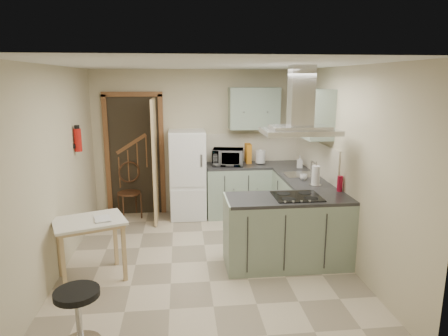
{
  "coord_description": "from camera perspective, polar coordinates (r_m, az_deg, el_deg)",
  "views": [
    {
      "loc": [
        -0.3,
        -4.83,
        2.34
      ],
      "look_at": [
        0.28,
        0.45,
        1.15
      ],
      "focal_mm": 32.0,
      "sensor_mm": 36.0,
      "label": 1
    }
  ],
  "objects": [
    {
      "name": "cereal_box",
      "position": [
        7.01,
        3.46,
        2.12
      ],
      "size": [
        0.09,
        0.22,
        0.33
      ],
      "primitive_type": "cube",
      "rotation": [
        0.0,
        0.0,
        0.02
      ],
      "color": "orange",
      "rests_on": "counter_back"
    },
    {
      "name": "doorway",
      "position": [
        7.07,
        -12.61,
        1.79
      ],
      "size": [
        1.1,
        0.12,
        2.1
      ],
      "primitive_type": "cube",
      "color": "brown",
      "rests_on": "floor"
    },
    {
      "name": "bentwood_chair",
      "position": [
        7.02,
        -13.39,
        -3.49
      ],
      "size": [
        0.5,
        0.5,
        0.87
      ],
      "primitive_type": "cube",
      "rotation": [
        0.0,
        0.0,
        0.4
      ],
      "color": "#4F2B1A",
      "rests_on": "floor"
    },
    {
      "name": "fridge",
      "position": [
        6.82,
        -5.21,
        -0.92
      ],
      "size": [
        0.6,
        0.6,
        1.5
      ],
      "primitive_type": "cube",
      "color": "white",
      "rests_on": "floor"
    },
    {
      "name": "peninsula",
      "position": [
        5.19,
        9.11,
        -8.88
      ],
      "size": [
        1.55,
        0.65,
        0.9
      ],
      "primitive_type": "cube",
      "color": "#9EB2A0",
      "rests_on": "floor"
    },
    {
      "name": "stool",
      "position": [
        4.0,
        -20.04,
        -19.4
      ],
      "size": [
        0.45,
        0.45,
        0.53
      ],
      "primitive_type": "cylinder",
      "rotation": [
        0.0,
        0.0,
        0.16
      ],
      "color": "black",
      "rests_on": "floor"
    },
    {
      "name": "floor",
      "position": [
        5.38,
        -2.47,
        -13.18
      ],
      "size": [
        4.2,
        4.2,
        0.0
      ],
      "primitive_type": "plane",
      "color": "beige",
      "rests_on": "ground"
    },
    {
      "name": "kettle",
      "position": [
        6.92,
        5.22,
        1.62
      ],
      "size": [
        0.23,
        0.23,
        0.25
      ],
      "primitive_type": "cylinder",
      "rotation": [
        0.0,
        0.0,
        0.4
      ],
      "color": "silver",
      "rests_on": "counter_back"
    },
    {
      "name": "back_wall",
      "position": [
        7.02,
        -3.7,
        3.66
      ],
      "size": [
        3.6,
        0.0,
        3.6
      ],
      "primitive_type": "plane",
      "rotation": [
        1.57,
        0.0,
        0.0
      ],
      "color": "beige",
      "rests_on": "floor"
    },
    {
      "name": "ceiling",
      "position": [
        4.85,
        -2.76,
        14.5
      ],
      "size": [
        4.2,
        4.2,
        0.0
      ],
      "primitive_type": "plane",
      "rotation": [
        3.14,
        0.0,
        0.0
      ],
      "color": "silver",
      "rests_on": "back_wall"
    },
    {
      "name": "book",
      "position": [
        4.87,
        -18.06,
        -6.56
      ],
      "size": [
        0.24,
        0.28,
        0.11
      ],
      "primitive_type": "imported",
      "rotation": [
        0.0,
        0.0,
        0.27
      ],
      "color": "brown",
      "rests_on": "drop_leaf_table"
    },
    {
      "name": "right_wall",
      "position": [
        5.38,
        16.9,
        0.38
      ],
      "size": [
        0.0,
        4.2,
        4.2
      ],
      "primitive_type": "plane",
      "rotation": [
        1.57,
        0.0,
        -1.57
      ],
      "color": "beige",
      "rests_on": "floor"
    },
    {
      "name": "extractor_hood",
      "position": [
        4.91,
        10.76,
        5.14
      ],
      "size": [
        0.9,
        0.55,
        0.1
      ],
      "primitive_type": "cube",
      "color": "silver",
      "rests_on": "ceiling"
    },
    {
      "name": "microwave",
      "position": [
        6.78,
        0.57,
        1.58
      ],
      "size": [
        0.57,
        0.43,
        0.28
      ],
      "primitive_type": "imported",
      "rotation": [
        0.0,
        0.0,
        -0.18
      ],
      "color": "black",
      "rests_on": "counter_back"
    },
    {
      "name": "sink",
      "position": [
        6.22,
        10.77,
        -0.94
      ],
      "size": [
        0.45,
        0.4,
        0.01
      ],
      "primitive_type": "cube",
      "color": "silver",
      "rests_on": "counter_right"
    },
    {
      "name": "red_bottle",
      "position": [
        5.42,
        16.22,
        -2.16
      ],
      "size": [
        0.08,
        0.08,
        0.21
      ],
      "primitive_type": "cylinder",
      "rotation": [
        0.0,
        0.0,
        -0.05
      ],
      "color": "maroon",
      "rests_on": "peninsula"
    },
    {
      "name": "splashback",
      "position": [
        7.13,
        4.05,
        2.98
      ],
      "size": [
        1.68,
        0.02,
        0.5
      ],
      "primitive_type": "cube",
      "color": "beige",
      "rests_on": "counter_back"
    },
    {
      "name": "soap_bottle",
      "position": [
        6.71,
        10.77,
        0.87
      ],
      "size": [
        0.11,
        0.11,
        0.2
      ],
      "primitive_type": "imported",
      "rotation": [
        0.0,
        0.0,
        -0.25
      ],
      "color": "silver",
      "rests_on": "counter_right"
    },
    {
      "name": "cup",
      "position": [
        5.92,
        11.29,
        -1.29
      ],
      "size": [
        0.13,
        0.13,
        0.08
      ],
      "primitive_type": "imported",
      "rotation": [
        0.0,
        0.0,
        -0.23
      ],
      "color": "silver",
      "rests_on": "counter_right"
    },
    {
      "name": "paper_towel",
      "position": [
        5.64,
        12.97,
        -1.02
      ],
      "size": [
        0.12,
        0.12,
        0.28
      ],
      "primitive_type": "cylinder",
      "rotation": [
        0.0,
        0.0,
        -0.12
      ],
      "color": "silver",
      "rests_on": "counter_right"
    },
    {
      "name": "hob",
      "position": [
        5.07,
        10.38,
        -4.01
      ],
      "size": [
        0.58,
        0.5,
        0.01
      ],
      "primitive_type": "cube",
      "color": "black",
      "rests_on": "peninsula"
    },
    {
      "name": "fire_extinguisher",
      "position": [
        5.97,
        -20.15,
        3.76
      ],
      "size": [
        0.1,
        0.1,
        0.32
      ],
      "primitive_type": "cylinder",
      "color": "#B2140F",
      "rests_on": "left_wall"
    },
    {
      "name": "counter_back",
      "position": [
        6.96,
        1.95,
        -3.14
      ],
      "size": [
        1.08,
        0.6,
        0.9
      ],
      "primitive_type": "cube",
      "color": "#9EB2A0",
      "rests_on": "floor"
    },
    {
      "name": "left_wall",
      "position": [
        5.18,
        -22.91,
        -0.54
      ],
      "size": [
        0.0,
        4.2,
        4.2
      ],
      "primitive_type": "plane",
      "rotation": [
        1.57,
        0.0,
        1.57
      ],
      "color": "beige",
      "rests_on": "floor"
    },
    {
      "name": "wall_cabinet_back",
      "position": [
        6.89,
        4.3,
        8.5
      ],
      "size": [
        0.85,
        0.35,
        0.7
      ],
      "primitive_type": "cube",
      "color": "#9EB2A0",
      "rests_on": "back_wall"
    },
    {
      "name": "wall_cabinet_right",
      "position": [
        6.02,
        12.57,
        7.65
      ],
      "size": [
        0.35,
        0.9,
        0.7
      ],
      "primitive_type": "cube",
      "color": "#9EB2A0",
      "rests_on": "right_wall"
    },
    {
      "name": "counter_right",
      "position": [
        6.5,
        10.16,
        -4.48
      ],
      "size": [
        0.6,
        1.95,
        0.9
      ],
      "primitive_type": "cube",
      "color": "#9EB2A0",
      "rests_on": "floor"
    },
    {
      "name": "drop_leaf_table",
      "position": [
        5.06,
        -18.44,
        -10.97
      ],
      "size": [
        0.95,
        0.83,
        0.74
      ],
      "primitive_type": "cube",
      "rotation": [
        0.0,
        0.0,
        0.37
      ],
      "color": "tan",
      "rests_on": "floor"
    }
  ]
}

